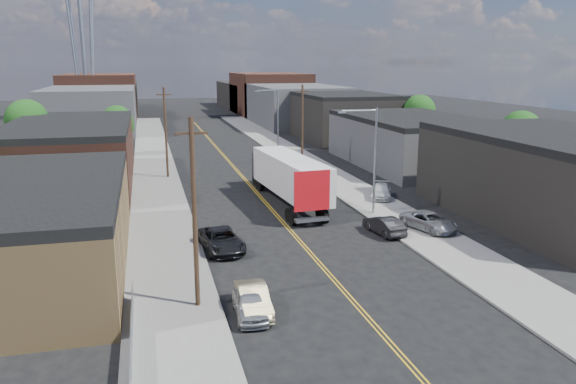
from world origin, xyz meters
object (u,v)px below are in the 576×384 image
semi_truck (285,175)px  car_left_b (253,299)px  car_left_c (221,240)px  car_right_lot_a (429,221)px  car_right_oncoming (384,225)px  car_right_lot_c (317,169)px  car_ahead_truck (272,161)px  car_right_lot_b (381,191)px  car_left_a (250,304)px

semi_truck → car_left_b: size_ratio=4.09×
car_left_b → car_left_c: car_left_c is taller
car_left_b → car_left_c: (-0.26, 10.16, 0.04)m
car_right_lot_a → car_right_oncoming: bearing=158.0°
car_right_lot_c → car_ahead_truck: (-3.70, 6.92, -0.15)m
car_left_c → car_right_lot_b: (16.56, 11.00, 0.05)m
car_right_oncoming → car_right_lot_b: size_ratio=0.95×
car_left_b → car_right_lot_a: size_ratio=0.88×
car_left_c → car_right_lot_a: size_ratio=1.10×
car_left_a → car_left_b: 0.50m
car_left_b → car_right_lot_b: (16.30, 21.16, 0.08)m
car_right_oncoming → car_right_lot_c: bearing=-102.1°
car_right_lot_a → car_ahead_truck: size_ratio=0.96×
car_right_oncoming → car_ahead_truck: 29.17m
car_left_a → car_left_b: size_ratio=0.93×
car_left_c → car_right_lot_b: size_ratio=1.21×
car_right_lot_c → car_right_oncoming: bearing=-98.9°
semi_truck → car_right_lot_c: (6.34, 10.63, -1.72)m
car_left_b → car_ahead_truck: (9.98, 40.00, -0.00)m
car_left_a → car_right_oncoming: bearing=44.9°
car_left_a → car_left_b: (0.26, 0.43, 0.03)m
car_left_a → car_left_b: car_left_b is taller
semi_truck → car_ahead_truck: bearing=76.6°
car_left_a → car_ahead_truck: bearing=78.2°
car_left_a → car_right_lot_b: car_right_lot_b is taller
car_right_lot_b → car_right_lot_c: car_right_lot_c is taller
car_left_c → semi_truck: bearing=52.2°
car_left_b → car_right_lot_a: 18.92m
car_right_lot_c → car_right_lot_a: bearing=-89.7°
car_right_lot_c → car_ahead_truck: size_ratio=0.81×
car_left_a → car_right_oncoming: 16.76m
car_left_c → car_ahead_truck: (10.25, 29.83, -0.04)m
car_left_c → car_right_lot_a: bearing=-4.5°
car_left_b → car_right_lot_a: bearing=35.6°
car_right_oncoming → car_right_lot_b: (4.22, 10.26, 0.10)m
car_left_a → semi_truck: bearing=74.0°
semi_truck → car_left_a: bearing=-113.3°
car_left_c → car_left_a: bearing=-96.1°
car_right_oncoming → semi_truck: bearing=-75.6°
car_right_lot_a → car_left_c: bearing=164.2°
car_ahead_truck → car_right_oncoming: bearing=-93.2°
car_right_oncoming → car_right_lot_b: bearing=-120.3°
car_left_a → car_right_lot_a: size_ratio=0.82×
car_right_oncoming → car_left_c: bearing=-4.6°
car_left_c → car_right_lot_b: bearing=27.5°
semi_truck → car_ahead_truck: 17.85m
car_ahead_truck → car_right_lot_b: bearing=-78.8°
car_left_a → car_left_c: size_ratio=0.75×
car_left_b → car_right_lot_b: size_ratio=0.97×
car_left_c → car_ahead_truck: size_ratio=1.05×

